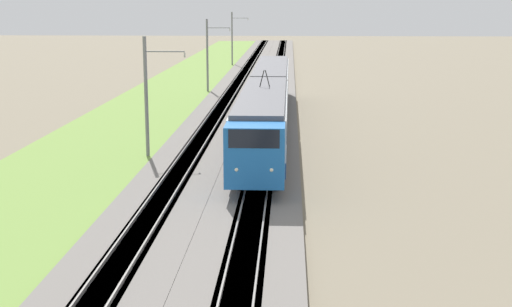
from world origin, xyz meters
TOP-DOWN VIEW (x-y plane):
  - ballast_main at (50.00, 0.00)m, footprint 240.00×4.40m
  - ballast_adjacent at (50.00, -4.41)m, footprint 240.00×4.40m
  - track_main at (50.00, 0.00)m, footprint 240.00×1.57m
  - track_adjacent at (50.00, -4.41)m, footprint 240.00×1.57m
  - grass_verge at (50.00, 5.66)m, footprint 240.00×11.24m
  - passenger_train at (46.98, -4.41)m, footprint 40.68×2.91m
  - catenary_mast_mid at (37.59, 2.61)m, footprint 0.22×2.56m
  - catenary_mast_far at (70.16, 2.62)m, footprint 0.22×2.56m
  - catenary_mast_distant at (102.73, 2.62)m, footprint 0.22×2.56m

SIDE VIEW (x-z plane):
  - grass_verge at x=50.00m, z-range 0.00..0.12m
  - ballast_main at x=50.00m, z-range 0.00..0.30m
  - ballast_adjacent at x=50.00m, z-range 0.00..0.30m
  - track_main at x=50.00m, z-range -0.07..0.38m
  - track_adjacent at x=50.00m, z-range -0.07..0.38m
  - passenger_train at x=46.98m, z-range -0.15..5.04m
  - catenary_mast_mid at x=37.59m, z-range 0.13..7.54m
  - catenary_mast_far at x=70.16m, z-range 0.14..7.81m
  - catenary_mast_distant at x=102.73m, z-range 0.14..8.12m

